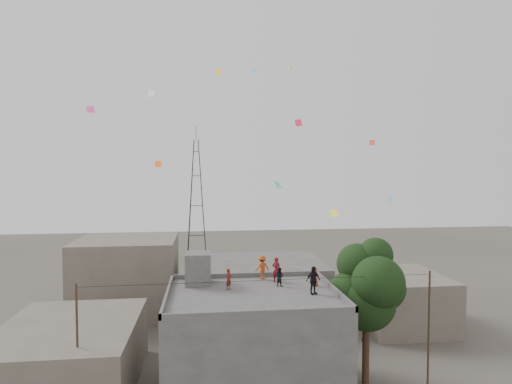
# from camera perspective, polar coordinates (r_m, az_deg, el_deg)

# --- Properties ---
(main_building) EXTENTS (10.00, 8.00, 6.10)m
(main_building) POSITION_cam_1_polar(r_m,az_deg,el_deg) (26.86, -0.50, -19.66)
(main_building) COLOR #4A4845
(main_building) RESTS_ON ground
(parapet) EXTENTS (10.00, 8.00, 0.30)m
(parapet) POSITION_cam_1_polar(r_m,az_deg,el_deg) (25.81, -0.50, -13.08)
(parapet) COLOR #4A4845
(parapet) RESTS_ON main_building
(stair_head_box) EXTENTS (1.60, 1.80, 2.00)m
(stair_head_box) POSITION_cam_1_polar(r_m,az_deg,el_deg) (27.97, -7.73, -10.05)
(stair_head_box) COLOR #4A4845
(stair_head_box) RESTS_ON main_building
(neighbor_west) EXTENTS (8.00, 10.00, 4.00)m
(neighbor_west) POSITION_cam_1_polar(r_m,az_deg,el_deg) (30.13, -23.62, -19.49)
(neighbor_west) COLOR #5F564B
(neighbor_west) RESTS_ON ground
(neighbor_north) EXTENTS (12.00, 9.00, 5.00)m
(neighbor_north) POSITION_cam_1_polar(r_m,az_deg,el_deg) (40.43, 0.15, -12.70)
(neighbor_north) COLOR #4A4845
(neighbor_north) RESTS_ON ground
(neighbor_northwest) EXTENTS (9.00, 8.00, 7.00)m
(neighbor_northwest) POSITION_cam_1_polar(r_m,az_deg,el_deg) (42.46, -16.79, -10.67)
(neighbor_northwest) COLOR #5F564B
(neighbor_northwest) RESTS_ON ground
(neighbor_east) EXTENTS (7.00, 8.00, 4.40)m
(neighbor_east) POSITION_cam_1_polar(r_m,az_deg,el_deg) (40.07, 18.69, -13.44)
(neighbor_east) COLOR #5F564B
(neighbor_east) RESTS_ON ground
(tree) EXTENTS (4.90, 4.60, 9.10)m
(tree) POSITION_cam_1_polar(r_m,az_deg,el_deg) (28.15, 14.79, -12.13)
(tree) COLOR black
(tree) RESTS_ON ground
(utility_line) EXTENTS (20.12, 0.62, 7.40)m
(utility_line) POSITION_cam_1_polar(r_m,az_deg,el_deg) (25.48, 1.01, -19.06)
(utility_line) COLOR black
(utility_line) RESTS_ON ground
(transmission_tower) EXTENTS (2.97, 2.97, 20.01)m
(transmission_tower) POSITION_cam_1_polar(r_m,az_deg,el_deg) (64.82, -7.94, -0.96)
(transmission_tower) COLOR black
(transmission_tower) RESTS_ON ground
(person_red_adult) EXTENTS (0.72, 0.66, 1.64)m
(person_red_adult) POSITION_cam_1_polar(r_m,az_deg,el_deg) (28.15, 2.75, -10.32)
(person_red_adult) COLOR maroon
(person_red_adult) RESTS_ON main_building
(person_orange_child) EXTENTS (0.68, 0.67, 1.19)m
(person_orange_child) POSITION_cam_1_polar(r_m,az_deg,el_deg) (27.60, 7.80, -11.10)
(person_orange_child) COLOR #BF4115
(person_orange_child) RESTS_ON main_building
(person_dark_child) EXTENTS (0.72, 0.71, 1.17)m
(person_dark_child) POSITION_cam_1_polar(r_m,az_deg,el_deg) (27.36, 3.13, -11.22)
(person_dark_child) COLOR black
(person_dark_child) RESTS_ON main_building
(person_dark_adult) EXTENTS (1.05, 0.74, 1.65)m
(person_dark_adult) POSITION_cam_1_polar(r_m,az_deg,el_deg) (25.74, 7.63, -11.59)
(person_dark_adult) COLOR black
(person_dark_adult) RESTS_ON main_building
(person_orange_adult) EXTENTS (1.16, 0.91, 1.58)m
(person_orange_adult) POSITION_cam_1_polar(r_m,az_deg,el_deg) (28.96, 0.83, -10.01)
(person_orange_adult) COLOR #B44514
(person_orange_adult) RESTS_ON main_building
(person_red_child) EXTENTS (0.51, 0.56, 1.29)m
(person_red_child) POSITION_cam_1_polar(r_m,az_deg,el_deg) (26.58, -3.65, -11.51)
(person_red_child) COLOR maroon
(person_red_child) RESTS_ON main_building
(kites) EXTENTS (20.41, 17.16, 12.93)m
(kites) POSITION_cam_1_polar(r_m,az_deg,el_deg) (31.04, 0.70, 7.50)
(kites) COLOR #E85B18
(kites) RESTS_ON ground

